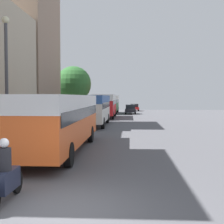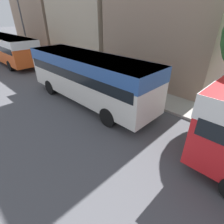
{
  "view_description": "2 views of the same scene",
  "coord_description": "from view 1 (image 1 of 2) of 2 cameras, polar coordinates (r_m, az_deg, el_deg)",
  "views": [
    {
      "loc": [
        1.71,
        -7.53,
        2.8
      ],
      "look_at": [
        -0.16,
        25.04,
        1.21
      ],
      "focal_mm": 50.0,
      "sensor_mm": 36.0,
      "label": 1
    },
    {
      "loc": [
        4.54,
        30.74,
        5.02
      ],
      "look_at": [
        0.18,
        26.46,
        1.56
      ],
      "focal_mm": 28.0,
      "sensor_mm": 36.0,
      "label": 2
    }
  ],
  "objects": [
    {
      "name": "bus_following",
      "position": [
        30.22,
        -3.33,
        1.11
      ],
      "size": [
        2.52,
        9.38,
        2.94
      ],
      "color": "silver",
      "rests_on": "ground_plane"
    },
    {
      "name": "lamp_post",
      "position": [
        16.26,
        -18.75,
        6.91
      ],
      "size": [
        0.36,
        0.36,
        6.57
      ],
      "color": "#47474C",
      "rests_on": "sidewalk"
    },
    {
      "name": "bus_lead",
      "position": [
        16.03,
        -9.68,
        -0.51
      ],
      "size": [
        2.64,
        11.14,
        2.89
      ],
      "color": "#EA5B23",
      "rests_on": "ground_plane"
    },
    {
      "name": "building_far_terrace",
      "position": [
        33.09,
        -16.11,
        9.73
      ],
      "size": [
        5.86,
        8.64,
        13.72
      ],
      "color": "gray",
      "rests_on": "ground_plane"
    },
    {
      "name": "car_far_curb",
      "position": [
        62.06,
        4.1,
        0.88
      ],
      "size": [
        1.84,
        3.9,
        1.41
      ],
      "rotation": [
        0.0,
        0.0,
        3.14
      ],
      "color": "red",
      "rests_on": "ground_plane"
    },
    {
      "name": "bus_rear",
      "position": [
        52.65,
        -0.32,
        1.89
      ],
      "size": [
        2.59,
        9.51,
        3.03
      ],
      "color": "#2D8447",
      "rests_on": "ground_plane"
    },
    {
      "name": "car_crossing",
      "position": [
        51.16,
        3.38,
        0.53
      ],
      "size": [
        1.79,
        4.2,
        1.53
      ],
      "color": "black",
      "rests_on": "ground_plane"
    },
    {
      "name": "pedestrian_near_curb",
      "position": [
        28.67,
        -10.06,
        -0.82
      ],
      "size": [
        0.42,
        0.42,
        1.71
      ],
      "color": "#232838",
      "rests_on": "sidewalk"
    },
    {
      "name": "bus_third_in_line",
      "position": [
        41.6,
        -1.22,
        1.68
      ],
      "size": [
        2.58,
        9.26,
        3.08
      ],
      "color": "red",
      "rests_on": "ground_plane"
    },
    {
      "name": "street_tree",
      "position": [
        38.64,
        -7.06,
        5.09
      ],
      "size": [
        4.36,
        4.36,
        6.41
      ],
      "color": "brown",
      "rests_on": "sidewalk"
    },
    {
      "name": "ground_plane",
      "position": [
        8.21,
        -9.33,
        -17.17
      ],
      "size": [
        120.0,
        120.0,
        0.0
      ],
      "primitive_type": "plane",
      "color": "#515156"
    },
    {
      "name": "motorcycle_behind_lead",
      "position": [
        8.83,
        -18.89,
        -11.22
      ],
      "size": [
        0.38,
        2.24,
        1.73
      ],
      "color": "#1E2338",
      "rests_on": "ground_plane"
    }
  ]
}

